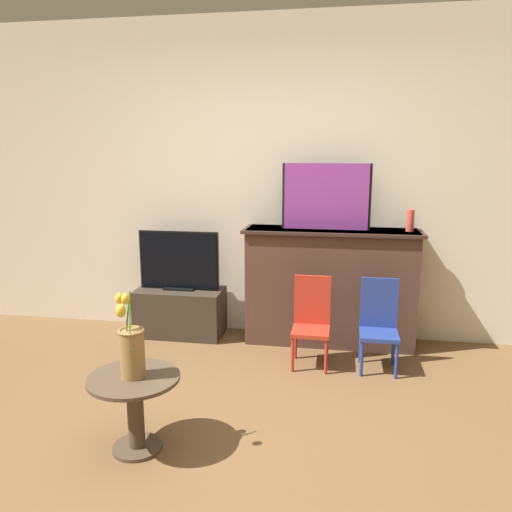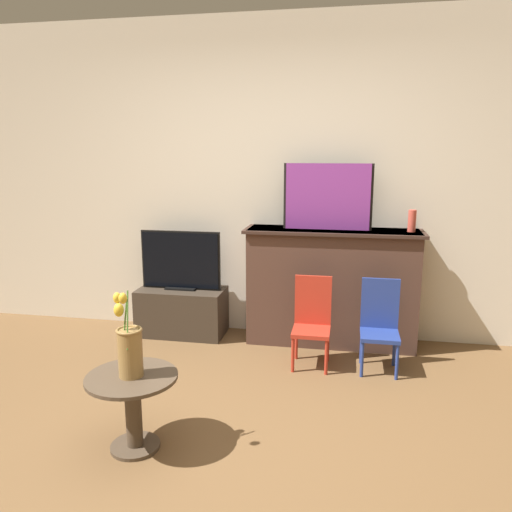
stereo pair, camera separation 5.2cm
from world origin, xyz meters
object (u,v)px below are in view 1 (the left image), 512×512
Objects in this scene: chair_red at (311,318)px; vase_tulips at (131,348)px; tv_monitor at (179,261)px; chair_blue at (379,322)px; painting at (326,197)px.

chair_red is 1.38× the size of vase_tulips.
chair_red is (1.18, -0.43, -0.30)m from tv_monitor.
tv_monitor reaches higher than chair_blue.
chair_blue is (0.50, 0.01, 0.00)m from chair_red.
vase_tulips is (-0.94, -1.77, -0.65)m from painting.
vase_tulips is (0.31, -1.73, -0.08)m from tv_monitor.
painting reaches higher than chair_red.
vase_tulips is at bearing -136.16° from chair_blue.
chair_red and chair_blue have the same top height.
chair_blue is at bearing -47.04° from painting.
chair_blue is (0.43, -0.46, -0.88)m from painting.
chair_blue is at bearing -14.24° from tv_monitor.
vase_tulips is at bearing -117.90° from painting.
vase_tulips is (-0.87, -1.30, 0.23)m from chair_red.
vase_tulips is at bearing -123.66° from chair_red.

